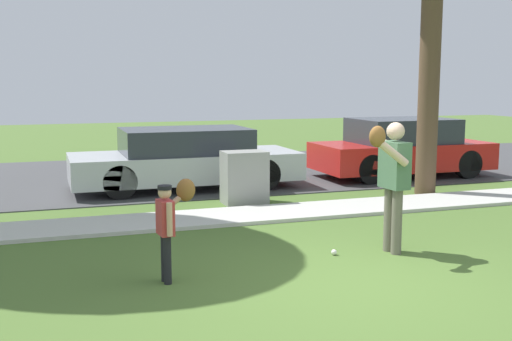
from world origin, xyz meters
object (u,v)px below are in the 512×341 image
Objects in this scene: person_adult at (392,174)px; parked_hatchback_red at (402,148)px; parked_sedan_silver at (185,159)px; person_child at (170,217)px; utility_cabinet at (244,177)px; baseball at (334,252)px.

parked_hatchback_red is at bearing -128.15° from person_adult.
person_adult is 0.37× the size of parked_sedan_silver.
person_child is at bearing -1.01° from person_adult.
utility_cabinet is (-0.77, 3.77, -0.57)m from person_adult.
person_child reaches higher than utility_cabinet.
baseball is 0.02× the size of parked_hatchback_red.
person_child is 0.24× the size of parked_sedan_silver.
parked_hatchback_red is (3.63, 5.59, -0.38)m from person_adult.
baseball is 3.66m from utility_cabinet.
person_adult reaches higher than person_child.
person_adult reaches higher than parked_sedan_silver.
baseball is at bearing 97.36° from parked_sedan_silver.
baseball is 5.54m from parked_sedan_silver.
parked_hatchback_red reaches higher than person_child.
utility_cabinet is at bearing -83.73° from person_adult.
utility_cabinet is (2.14, 3.98, -0.25)m from person_child.
person_child is 2.31m from baseball.
person_child reaches higher than baseball.
utility_cabinet is at bearing 90.55° from baseball.
parked_hatchback_red reaches higher than baseball.
baseball is 7.01m from parked_hatchback_red.
parked_hatchback_red is (5.06, -0.02, 0.04)m from parked_sedan_silver.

